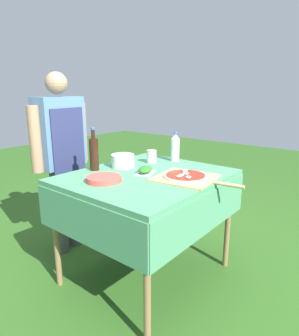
# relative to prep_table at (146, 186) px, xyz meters

# --- Properties ---
(ground_plane) EXTENTS (12.00, 12.00, 0.00)m
(ground_plane) POSITION_rel_prep_table_xyz_m (0.00, 0.00, -0.72)
(ground_plane) COLOR #2D5B1E
(prep_table) EXTENTS (1.14, 0.98, 0.81)m
(prep_table) POSITION_rel_prep_table_xyz_m (0.00, 0.00, 0.00)
(prep_table) COLOR #478960
(prep_table) RESTS_ON ground
(person_cook) EXTENTS (0.57, 0.23, 1.54)m
(person_cook) POSITION_rel_prep_table_xyz_m (-0.14, 0.81, 0.18)
(person_cook) COLOR #4C4C51
(person_cook) RESTS_ON ground
(pizza_on_peel) EXTENTS (0.43, 0.61, 0.05)m
(pizza_on_peel) POSITION_rel_prep_table_xyz_m (0.09, -0.28, 0.10)
(pizza_on_peel) COLOR tan
(pizza_on_peel) RESTS_ON prep_table
(oil_bottle) EXTENTS (0.07, 0.07, 0.32)m
(oil_bottle) POSITION_rel_prep_table_xyz_m (-0.15, 0.38, 0.21)
(oil_bottle) COLOR black
(oil_bottle) RESTS_ON prep_table
(water_bottle) EXTENTS (0.07, 0.07, 0.25)m
(water_bottle) POSITION_rel_prep_table_xyz_m (0.47, 0.08, 0.20)
(water_bottle) COLOR silver
(water_bottle) RESTS_ON prep_table
(herb_container) EXTENTS (0.21, 0.17, 0.05)m
(herb_container) POSITION_rel_prep_table_xyz_m (0.02, 0.02, 0.11)
(herb_container) COLOR silver
(herb_container) RESTS_ON prep_table
(mixing_tub) EXTENTS (0.18, 0.18, 0.10)m
(mixing_tub) POSITION_rel_prep_table_xyz_m (0.05, 0.28, 0.14)
(mixing_tub) COLOR silver
(mixing_tub) RESTS_ON prep_table
(plate_stack) EXTENTS (0.24, 0.24, 0.03)m
(plate_stack) POSITION_rel_prep_table_xyz_m (-0.30, 0.11, 0.10)
(plate_stack) COLOR #DB4C42
(plate_stack) RESTS_ON prep_table
(sauce_jar) EXTENTS (0.08, 0.08, 0.11)m
(sauce_jar) POSITION_rel_prep_table_xyz_m (0.30, 0.19, 0.13)
(sauce_jar) COLOR silver
(sauce_jar) RESTS_ON prep_table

